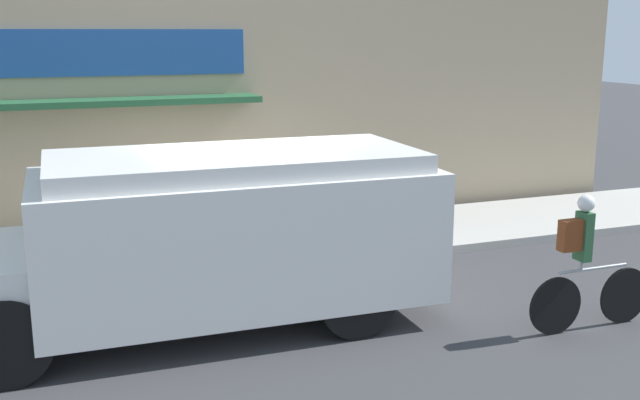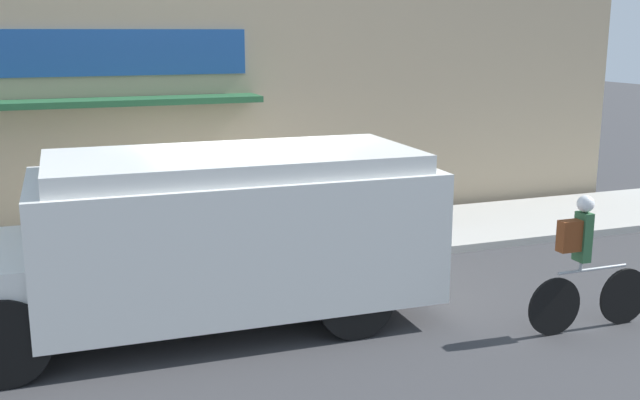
% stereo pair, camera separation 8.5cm
% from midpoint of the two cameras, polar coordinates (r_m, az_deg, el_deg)
% --- Properties ---
extents(ground_plane, '(70.00, 70.00, 0.00)m').
position_cam_midpoint_polar(ground_plane, '(10.78, -5.63, -5.94)').
color(ground_plane, '#38383A').
extents(sidewalk, '(28.00, 2.51, 0.13)m').
position_cam_midpoint_polar(sidewalk, '(11.92, -7.18, -3.81)').
color(sidewalk, '#ADAAA3').
rests_on(sidewalk, ground_plane).
extents(storefront, '(16.96, 0.92, 5.01)m').
position_cam_midpoint_polar(storefront, '(12.98, -9.30, 8.45)').
color(storefront, tan).
rests_on(storefront, ground_plane).
extents(school_bus, '(6.05, 2.66, 2.07)m').
position_cam_midpoint_polar(school_bus, '(8.84, -8.58, -2.76)').
color(school_bus, white).
rests_on(school_bus, ground_plane).
extents(cyclist, '(1.69, 0.20, 1.63)m').
position_cam_midpoint_polar(cyclist, '(9.21, 19.77, -4.89)').
color(cyclist, black).
rests_on(cyclist, ground_plane).
extents(trash_bin, '(0.52, 0.52, 0.86)m').
position_cam_midpoint_polar(trash_bin, '(13.05, 8.76, -0.19)').
color(trash_bin, '#38383D').
rests_on(trash_bin, sidewalk).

